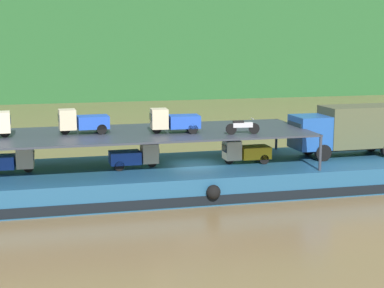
{
  "coord_description": "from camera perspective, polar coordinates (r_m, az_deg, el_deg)",
  "views": [
    {
      "loc": [
        -8.32,
        -33.23,
        8.89
      ],
      "look_at": [
        -0.18,
        0.0,
        2.7
      ],
      "focal_mm": 56.47,
      "sensor_mm": 36.0,
      "label": 1
    }
  ],
  "objects": [
    {
      "name": "ground_plane",
      "position": [
        35.39,
        0.29,
        -4.29
      ],
      "size": [
        400.0,
        400.0,
        0.0
      ],
      "primitive_type": "plane",
      "color": "brown"
    },
    {
      "name": "cargo_barge",
      "position": [
        35.18,
        0.3,
        -3.12
      ],
      "size": [
        29.57,
        8.07,
        1.5
      ],
      "color": "navy",
      "rests_on": "ground"
    },
    {
      "name": "covered_lorry",
      "position": [
        38.39,
        14.58,
        1.39
      ],
      "size": [
        7.9,
        2.45,
        3.1
      ],
      "color": "#1E4C99",
      "rests_on": "cargo_barge"
    },
    {
      "name": "cargo_rack",
      "position": [
        33.97,
        -5.94,
        0.96
      ],
      "size": [
        20.37,
        6.67,
        2.0
      ],
      "color": "#2D333D",
      "rests_on": "cargo_barge"
    },
    {
      "name": "mini_truck_lower_stern",
      "position": [
        34.13,
        -16.87,
        -1.51
      ],
      "size": [
        2.79,
        1.28,
        1.38
      ],
      "color": "#1E47B7",
      "rests_on": "cargo_barge"
    },
    {
      "name": "mini_truck_lower_aft",
      "position": [
        34.06,
        -5.43,
        -1.13
      ],
      "size": [
        2.76,
        1.24,
        1.38
      ],
      "color": "#1E47B7",
      "rests_on": "cargo_barge"
    },
    {
      "name": "mini_truck_lower_mid",
      "position": [
        35.32,
        5.08,
        -0.72
      ],
      "size": [
        2.75,
        1.22,
        1.38
      ],
      "color": "gold",
      "rests_on": "cargo_barge"
    },
    {
      "name": "mini_truck_upper_mid",
      "position": [
        33.89,
        -10.28,
        2.12
      ],
      "size": [
        2.79,
        1.28,
        1.38
      ],
      "color": "#1E47B7",
      "rests_on": "cargo_rack"
    },
    {
      "name": "mini_truck_upper_fore",
      "position": [
        33.62,
        -1.71,
        2.22
      ],
      "size": [
        2.77,
        1.25,
        1.38
      ],
      "color": "#1E47B7",
      "rests_on": "cargo_rack"
    },
    {
      "name": "motorcycle_upper_port",
      "position": [
        33.32,
        4.78,
        1.66
      ],
      "size": [
        1.9,
        0.55,
        0.87
      ],
      "color": "black",
      "rests_on": "cargo_rack"
    }
  ]
}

